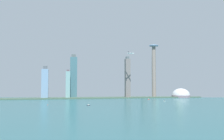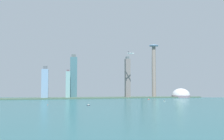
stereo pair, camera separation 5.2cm
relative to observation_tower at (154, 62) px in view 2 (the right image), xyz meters
name	(u,v)px [view 2 (the right image)]	position (x,y,z in m)	size (l,w,h in m)	color
ground_plane	(136,111)	(-225.26, -472.91, -146.46)	(6000.00, 6000.00, 0.00)	#2D646B
waterfront_pier	(101,98)	(-225.26, -8.74, -144.49)	(829.50, 70.33, 3.93)	#46614E
observation_tower	(154,62)	(0.00, 0.00, 0.00)	(39.86, 39.86, 331.19)	gray
stadium_dome	(181,95)	(112.84, -15.20, -137.80)	(77.70, 77.70, 56.85)	gray
skyscraper_0	(128,78)	(-117.82, -13.65, -66.13)	(19.25, 21.89, 166.85)	slate
skyscraper_1	(179,87)	(120.04, 16.99, -103.56)	(23.57, 16.44, 114.89)	#949F82
skyscraper_2	(45,83)	(-440.67, 6.72, -87.68)	(25.01, 22.11, 124.64)	#7B9DC2
skyscraper_3	(73,77)	(-331.32, 30.63, -62.19)	(27.33, 25.11, 175.30)	#426D79
skyscraper_4	(155,78)	(17.52, 32.46, -63.24)	(20.98, 22.76, 166.44)	#9BBBB8
skyscraper_5	(68,85)	(-353.97, -1.14, -92.67)	(16.64, 13.14, 111.59)	#7FABAE
skyscraper_6	(144,77)	(-17.38, 73.64, -60.42)	(22.88, 21.05, 172.07)	slate
boat_0	(164,101)	(-53.26, -222.70, -145.35)	(3.59, 6.88, 3.10)	white
boat_1	(88,105)	(-307.24, -324.04, -145.17)	(8.95, 2.88, 8.07)	#1A2032
boat_2	(149,99)	(-69.43, -123.63, -145.31)	(7.10, 4.89, 3.18)	red
channel_buoy_0	(48,105)	(-411.41, -287.50, -145.34)	(1.75, 1.75, 2.23)	#E54C19
airplane	(131,53)	(-125.05, -88.54, 24.07)	(30.99, 30.49, 8.69)	silver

